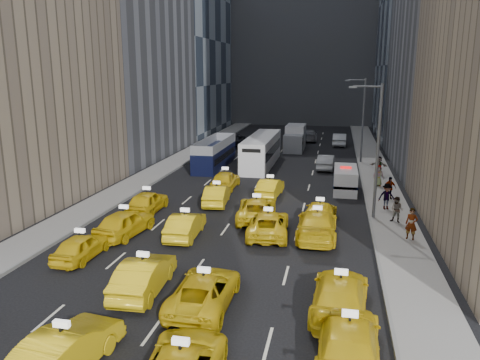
# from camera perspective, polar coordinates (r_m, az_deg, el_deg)

# --- Properties ---
(ground) EXTENTS (160.00, 160.00, 0.00)m
(ground) POSITION_cam_1_polar(r_m,az_deg,el_deg) (22.60, -6.66, -12.57)
(ground) COLOR black
(ground) RESTS_ON ground
(sidewalk_west) EXTENTS (3.00, 90.00, 0.15)m
(sidewalk_west) POSITION_cam_1_polar(r_m,az_deg,el_deg) (48.43, -9.23, 1.49)
(sidewalk_west) COLOR gray
(sidewalk_west) RESTS_ON ground
(sidewalk_east) EXTENTS (3.00, 90.00, 0.15)m
(sidewalk_east) POSITION_cam_1_polar(r_m,az_deg,el_deg) (45.48, 16.35, 0.35)
(sidewalk_east) COLOR gray
(sidewalk_east) RESTS_ON ground
(curb_west) EXTENTS (0.15, 90.00, 0.18)m
(curb_west) POSITION_cam_1_polar(r_m,az_deg,el_deg) (47.94, -7.61, 1.44)
(curb_west) COLOR slate
(curb_west) RESTS_ON ground
(curb_east) EXTENTS (0.15, 90.00, 0.18)m
(curb_east) POSITION_cam_1_polar(r_m,az_deg,el_deg) (45.37, 14.53, 0.45)
(curb_east) COLOR slate
(curb_east) RESTS_ON ground
(building_backdrop) EXTENTS (30.00, 12.00, 40.00)m
(building_backdrop) POSITION_cam_1_polar(r_m,az_deg,el_deg) (92.06, 7.99, 19.49)
(building_backdrop) COLOR slate
(building_backdrop) RESTS_ON ground
(streetlight_near) EXTENTS (2.15, 0.22, 9.00)m
(streetlight_near) POSITION_cam_1_polar(r_m,az_deg,el_deg) (31.74, 16.26, 3.86)
(streetlight_near) COLOR #595B60
(streetlight_near) RESTS_ON ground
(streetlight_far) EXTENTS (2.15, 0.22, 9.00)m
(streetlight_far) POSITION_cam_1_polar(r_m,az_deg,el_deg) (51.55, 14.65, 7.39)
(streetlight_far) COLOR #595B60
(streetlight_far) RESTS_ON ground
(taxi_1) EXTENTS (2.26, 4.95, 1.57)m
(taxi_1) POSITION_cam_1_polar(r_m,az_deg,el_deg) (17.38, -20.64, -18.97)
(taxi_1) COLOR yellow
(taxi_1) RESTS_ON ground
(taxi_3) EXTENTS (2.30, 5.36, 1.54)m
(taxi_3) POSITION_cam_1_polar(r_m,az_deg,el_deg) (17.40, 13.10, -18.43)
(taxi_3) COLOR yellow
(taxi_3) RESTS_ON ground
(taxi_4) EXTENTS (1.71, 4.04, 1.36)m
(taxi_4) POSITION_cam_1_polar(r_m,az_deg,el_deg) (26.43, -18.80, -7.70)
(taxi_4) COLOR yellow
(taxi_4) RESTS_ON ground
(taxi_5) EXTENTS (1.93, 4.90, 1.59)m
(taxi_5) POSITION_cam_1_polar(r_m,az_deg,el_deg) (21.95, -11.63, -11.30)
(taxi_5) COLOR yellow
(taxi_5) RESTS_ON ground
(taxi_6) EXTENTS (2.38, 5.15, 1.43)m
(taxi_6) POSITION_cam_1_polar(r_m,az_deg,el_deg) (20.41, -4.37, -13.26)
(taxi_6) COLOR yellow
(taxi_6) RESTS_ON ground
(taxi_7) EXTENTS (2.53, 5.62, 1.60)m
(taxi_7) POSITION_cam_1_polar(r_m,az_deg,el_deg) (20.22, 12.10, -13.53)
(taxi_7) COLOR yellow
(taxi_7) RESTS_ON ground
(taxi_8) EXTENTS (2.51, 4.92, 1.60)m
(taxi_8) POSITION_cam_1_polar(r_m,az_deg,el_deg) (29.22, -13.88, -5.10)
(taxi_8) COLOR yellow
(taxi_8) RESTS_ON ground
(taxi_9) EXTENTS (1.78, 4.53, 1.47)m
(taxi_9) POSITION_cam_1_polar(r_m,az_deg,el_deg) (28.40, -6.68, -5.48)
(taxi_9) COLOR yellow
(taxi_9) RESTS_ON ground
(taxi_10) EXTENTS (2.85, 5.38, 1.44)m
(taxi_10) POSITION_cam_1_polar(r_m,az_deg,el_deg) (28.53, 3.45, -5.35)
(taxi_10) COLOR yellow
(taxi_10) RESTS_ON ground
(taxi_11) EXTENTS (2.38, 5.73, 1.66)m
(taxi_11) POSITION_cam_1_polar(r_m,az_deg,el_deg) (28.39, 9.36, -5.38)
(taxi_11) COLOR yellow
(taxi_11) RESTS_ON ground
(taxi_12) EXTENTS (1.86, 4.56, 1.55)m
(taxi_12) POSITION_cam_1_polar(r_m,az_deg,el_deg) (33.58, -11.24, -2.61)
(taxi_12) COLOR yellow
(taxi_12) RESTS_ON ground
(taxi_13) EXTENTS (2.03, 4.61, 1.47)m
(taxi_13) POSITION_cam_1_polar(r_m,az_deg,el_deg) (34.94, -2.85, -1.82)
(taxi_13) COLOR yellow
(taxi_13) RESTS_ON ground
(taxi_14) EXTENTS (2.99, 5.53, 1.47)m
(taxi_14) POSITION_cam_1_polar(r_m,az_deg,el_deg) (31.36, 2.04, -3.58)
(taxi_14) COLOR yellow
(taxi_14) RESTS_ON ground
(taxi_15) EXTENTS (2.36, 4.92, 1.38)m
(taxi_15) POSITION_cam_1_polar(r_m,az_deg,el_deg) (31.24, 9.69, -3.91)
(taxi_15) COLOR yellow
(taxi_15) RESTS_ON ground
(taxi_16) EXTENTS (1.88, 4.58, 1.55)m
(taxi_16) POSITION_cam_1_polar(r_m,az_deg,el_deg) (39.46, -1.81, 0.01)
(taxi_16) COLOR yellow
(taxi_16) RESTS_ON ground
(taxi_17) EXTENTS (1.81, 4.44, 1.43)m
(taxi_17) POSITION_cam_1_polar(r_m,az_deg,el_deg) (37.20, 3.69, -0.93)
(taxi_17) COLOR yellow
(taxi_17) RESTS_ON ground
(nypd_van) EXTENTS (2.31, 5.01, 2.08)m
(nypd_van) POSITION_cam_1_polar(r_m,az_deg,el_deg) (39.61, 12.71, -0.01)
(nypd_van) COLOR silver
(nypd_van) RESTS_ON ground
(double_decker) EXTENTS (3.11, 10.00, 2.86)m
(double_decker) POSITION_cam_1_polar(r_m,az_deg,el_deg) (48.62, -3.10, 3.29)
(double_decker) COLOR black
(double_decker) RESTS_ON ground
(city_bus) EXTENTS (3.66, 12.23, 3.11)m
(city_bus) POSITION_cam_1_polar(r_m,az_deg,el_deg) (49.23, 2.64, 3.57)
(city_bus) COLOR silver
(city_bus) RESTS_ON ground
(box_truck) EXTENTS (3.17, 6.92, 3.05)m
(box_truck) POSITION_cam_1_polar(r_m,az_deg,el_deg) (59.28, 6.71, 5.10)
(box_truck) COLOR silver
(box_truck) RESTS_ON ground
(misc_car_0) EXTENTS (1.82, 4.62, 1.50)m
(misc_car_0) POSITION_cam_1_polar(r_m,az_deg,el_deg) (48.14, 10.45, 2.18)
(misc_car_0) COLOR #9FA2A6
(misc_car_0) RESTS_ON ground
(misc_car_1) EXTENTS (3.15, 6.03, 1.62)m
(misc_car_1) POSITION_cam_1_polar(r_m,az_deg,el_deg) (62.12, -0.74, 4.92)
(misc_car_1) COLOR black
(misc_car_1) RESTS_ON ground
(misc_car_2) EXTENTS (2.58, 5.79, 1.65)m
(misc_car_2) POSITION_cam_1_polar(r_m,az_deg,el_deg) (67.21, 8.40, 5.43)
(misc_car_2) COLOR slate
(misc_car_2) RESTS_ON ground
(misc_car_3) EXTENTS (1.89, 4.03, 1.33)m
(misc_car_3) POSITION_cam_1_polar(r_m,az_deg,el_deg) (63.92, 2.92, 5.01)
(misc_car_3) COLOR black
(misc_car_3) RESTS_ON ground
(misc_car_4) EXTENTS (1.81, 4.96, 1.62)m
(misc_car_4) POSITION_cam_1_polar(r_m,az_deg,el_deg) (63.77, 12.04, 4.85)
(misc_car_4) COLOR #B3B7BB
(misc_car_4) RESTS_ON ground
(pedestrian_0) EXTENTS (0.80, 0.65, 1.89)m
(pedestrian_0) POSITION_cam_1_polar(r_m,az_deg,el_deg) (29.07, 20.17, -5.04)
(pedestrian_0) COLOR gray
(pedestrian_0) RESTS_ON sidewalk_east
(pedestrian_1) EXTENTS (0.94, 0.75, 1.70)m
(pedestrian_1) POSITION_cam_1_polar(r_m,az_deg,el_deg) (31.98, 18.59, -3.45)
(pedestrian_1) COLOR gray
(pedestrian_1) RESTS_ON sidewalk_east
(pedestrian_2) EXTENTS (1.29, 0.76, 1.88)m
(pedestrian_2) POSITION_cam_1_polar(r_m,az_deg,el_deg) (34.73, 17.46, -1.92)
(pedestrian_2) COLOR gray
(pedestrian_2) RESTS_ON sidewalk_east
(pedestrian_3) EXTENTS (1.09, 0.66, 1.73)m
(pedestrian_3) POSITION_cam_1_polar(r_m,az_deg,el_deg) (37.60, 17.76, -0.92)
(pedestrian_3) COLOR gray
(pedestrian_3) RESTS_ON sidewalk_east
(pedestrian_4) EXTENTS (0.94, 0.59, 1.82)m
(pedestrian_4) POSITION_cam_1_polar(r_m,az_deg,el_deg) (41.53, 16.51, 0.53)
(pedestrian_4) COLOR gray
(pedestrian_4) RESTS_ON sidewalk_east
(pedestrian_5) EXTENTS (1.73, 1.04, 1.80)m
(pedestrian_5) POSITION_cam_1_polar(r_m,az_deg,el_deg) (45.84, 16.56, 1.68)
(pedestrian_5) COLOR gray
(pedestrian_5) RESTS_ON sidewalk_east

